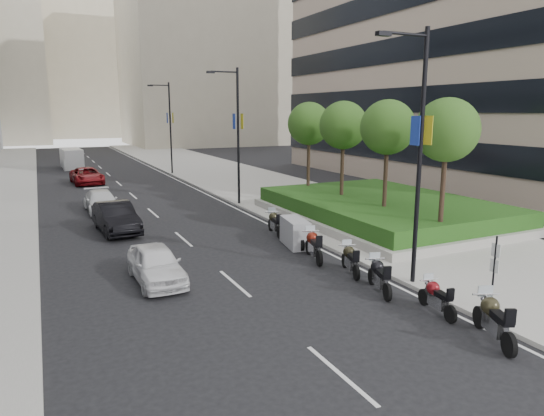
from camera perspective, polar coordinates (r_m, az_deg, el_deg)
ground at (r=15.49m, az=6.46°, el=-12.56°), size 160.00×160.00×0.00m
sidewalk_right at (r=45.54m, az=-4.03°, el=3.50°), size 10.00×100.00×0.15m
lane_edge at (r=43.89m, az=-10.47°, el=2.95°), size 0.12×100.00×0.01m
lane_centre at (r=42.84m, az=-17.20°, el=2.43°), size 0.12×100.00×0.01m
building_cream_right at (r=97.31m, az=-8.17°, el=18.15°), size 28.00×24.00×36.00m
building_cream_centre at (r=132.90m, az=-22.32°, el=16.02°), size 30.00×24.00×38.00m
planter at (r=28.76m, az=12.81°, el=-0.80°), size 10.00×14.00×0.40m
hedge at (r=28.64m, az=12.87°, el=0.37°), size 9.40×13.40×0.80m
tree_0 at (r=22.69m, az=19.87°, el=8.57°), size 2.80×2.80×6.30m
tree_1 at (r=25.66m, az=13.45°, el=9.17°), size 2.80×2.80×6.30m
tree_2 at (r=28.88m, az=8.40°, el=9.57°), size 2.80×2.80×6.30m
tree_3 at (r=32.27m, az=4.37°, el=9.82°), size 2.80×2.80×6.30m
lamp_post_0 at (r=17.53m, az=16.70°, el=6.97°), size 2.34×0.45×9.00m
lamp_post_1 at (r=32.19m, az=-4.27°, el=9.18°), size 2.34×0.45×9.00m
lamp_post_2 at (r=49.38m, az=-12.06°, el=9.71°), size 2.34×0.45×9.00m
parking_sign at (r=16.62m, az=24.67°, el=-6.52°), size 0.06×0.32×2.50m
motorcycle_0 at (r=14.97m, az=24.61°, el=-11.83°), size 1.15×2.21×1.18m
motorcycle_1 at (r=16.28m, az=18.77°, el=-9.93°), size 0.65×1.95×0.97m
motorcycle_2 at (r=17.54m, az=12.50°, el=-7.82°), size 0.93×2.11×1.09m
motorcycle_3 at (r=19.26m, az=9.20°, el=-6.02°), size 0.87×2.04×1.05m
motorcycle_4 at (r=20.77m, az=4.92°, el=-4.44°), size 0.90×2.29×1.17m
motorcycle_5 at (r=22.76m, az=2.72°, el=-2.93°), size 1.25×2.28×1.31m
motorcycle_6 at (r=24.97m, az=0.32°, el=-1.77°), size 0.74×2.22×1.11m
car_a at (r=18.58m, az=-13.49°, el=-6.42°), size 1.69×4.08×1.38m
car_b at (r=26.67m, az=-17.89°, el=-1.07°), size 2.02×4.86×1.56m
car_c at (r=32.40m, az=-19.44°, el=0.74°), size 1.93×4.59×1.32m
car_d at (r=45.33m, az=-20.94°, el=3.57°), size 2.70×5.30×1.43m
delivery_van at (r=58.43m, az=-22.49°, el=5.32°), size 2.23×5.24×2.16m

